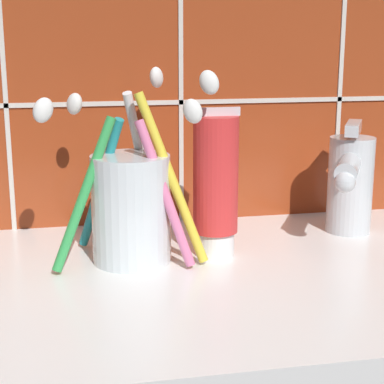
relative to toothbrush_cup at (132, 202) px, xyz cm
name	(u,v)px	position (x,y,z in cm)	size (l,w,h in cm)	color
sink_counter	(195,284)	(5.12, -4.68, -6.74)	(75.54, 35.62, 2.00)	white
tile_wall_backsplash	(163,57)	(5.12, 13.37, 13.00)	(85.54, 1.72, 41.47)	#933819
toothbrush_cup	(132,202)	(0.00, 0.00, 0.00)	(17.06, 13.49, 18.33)	silver
toothpaste_tube	(216,184)	(8.09, -0.07, 1.44)	(4.55, 4.33, 14.49)	white
sink_faucet	(350,181)	(23.88, 4.16, 0.14)	(7.66, 11.67, 12.04)	silver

